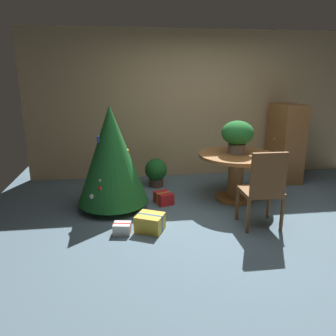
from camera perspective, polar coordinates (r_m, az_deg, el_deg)
The scene contains 11 objects.
ground_plane at distance 4.34m, azimuth 10.60°, elevation -9.38°, with size 6.60×6.60×0.00m, color slate.
back_wall_panel at distance 6.07m, azimuth 4.72°, elevation 10.85°, with size 6.00×0.10×2.60m, color tan.
round_dining_table at distance 4.98m, azimuth 11.82°, elevation 0.10°, with size 1.13×1.13×0.71m.
flower_vase at distance 4.91m, azimuth 12.03°, elevation 5.76°, with size 0.47×0.47×0.49m.
wooden_chair_near at distance 4.10m, azimuth 16.38°, elevation -3.11°, with size 0.47×0.42×0.99m.
holiday_tree at distance 4.57m, azimuth -9.83°, elevation 2.26°, with size 0.99×0.99×1.46m.
gift_box_gold at distance 4.04m, azimuth -3.15°, elevation -9.49°, with size 0.41×0.39×0.21m.
gift_box_red at distance 4.85m, azimuth -0.77°, elevation -5.24°, with size 0.30×0.33×0.17m.
gift_box_cream at distance 4.01m, azimuth -8.01°, elevation -10.40°, with size 0.23×0.20×0.13m.
wooden_cabinet at distance 6.17m, azimuth 19.81°, elevation 4.17°, with size 0.43×0.74×1.35m.
potted_plant at distance 5.53m, azimuth -2.11°, elevation -0.56°, with size 0.38×0.38×0.48m.
Camera 1 is at (-1.30, -3.71, 1.84)m, focal length 34.90 mm.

